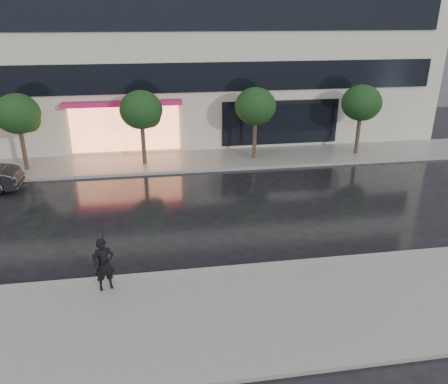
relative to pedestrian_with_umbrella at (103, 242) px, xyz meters
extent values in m
plane|color=black|center=(3.96, 1.49, -1.62)|extent=(120.00, 120.00, 0.00)
cube|color=slate|center=(3.96, -1.76, -1.56)|extent=(60.00, 4.50, 0.12)
cube|color=slate|center=(3.96, 11.74, -1.56)|extent=(60.00, 3.50, 0.12)
cube|color=gray|center=(3.96, 0.49, -1.55)|extent=(60.00, 0.25, 0.14)
cube|color=gray|center=(3.96, 9.99, -1.55)|extent=(60.00, 0.25, 0.14)
cube|color=black|center=(3.96, 13.43, 2.68)|extent=(28.00, 0.12, 1.60)
cube|color=black|center=(3.96, 13.43, 5.88)|extent=(28.00, 0.12, 1.60)
cube|color=#FF8C59|center=(-0.04, 13.41, -0.02)|extent=(6.00, 0.10, 2.60)
cube|color=#BE1D59|center=(-0.04, 13.08, 1.43)|extent=(6.40, 0.70, 0.25)
cube|color=black|center=(8.96, 13.43, -0.02)|extent=(7.00, 0.10, 2.60)
cylinder|color=#33261C|center=(-5.04, 11.49, -0.52)|extent=(0.22, 0.22, 2.20)
ellipsoid|color=black|center=(-5.04, 11.49, 1.38)|extent=(2.20, 2.20, 1.98)
sphere|color=black|center=(-4.64, 11.69, 0.98)|extent=(1.20, 1.20, 1.20)
cylinder|color=#33261C|center=(0.96, 11.49, -0.52)|extent=(0.22, 0.22, 2.20)
ellipsoid|color=black|center=(0.96, 11.49, 1.38)|extent=(2.20, 2.20, 1.98)
sphere|color=black|center=(1.36, 11.69, 0.98)|extent=(1.20, 1.20, 1.20)
cylinder|color=#33261C|center=(6.96, 11.49, -0.52)|extent=(0.22, 0.22, 2.20)
ellipsoid|color=black|center=(6.96, 11.49, 1.38)|extent=(2.20, 2.20, 1.98)
sphere|color=black|center=(7.36, 11.69, 0.98)|extent=(1.20, 1.20, 1.20)
cylinder|color=#33261C|center=(12.96, 11.49, -0.52)|extent=(0.22, 0.22, 2.20)
ellipsoid|color=black|center=(12.96, 11.49, 1.38)|extent=(2.20, 2.20, 1.98)
sphere|color=black|center=(13.36, 11.69, 0.98)|extent=(1.20, 1.20, 1.20)
imported|color=black|center=(-0.03, -0.01, -0.70)|extent=(0.67, 0.54, 1.60)
imported|color=#370A16|center=(0.02, 0.01, 0.36)|extent=(1.15, 1.17, 0.84)
cylinder|color=black|center=(0.02, 0.01, -0.12)|extent=(0.02, 0.02, 0.80)
cube|color=black|center=(-0.24, -0.13, -0.51)|extent=(0.19, 0.32, 0.34)
camera|label=1|loc=(1.67, -11.16, 5.93)|focal=35.00mm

